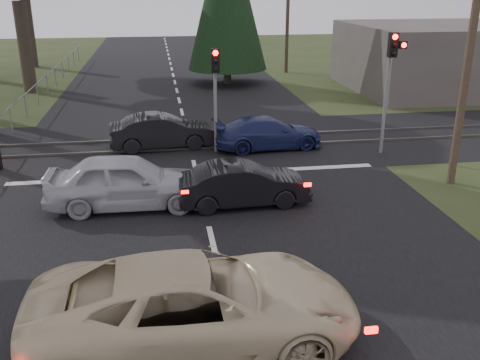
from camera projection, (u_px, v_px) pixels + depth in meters
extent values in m
plane|color=#283518|center=(227.00, 302.00, 11.45)|extent=(120.00, 120.00, 0.00)
cube|color=black|center=(193.00, 159.00, 20.71)|extent=(14.00, 100.00, 0.01)
cube|color=black|center=(189.00, 144.00, 22.56)|extent=(120.00, 8.00, 0.01)
cube|color=silver|center=(197.00, 174.00, 19.04)|extent=(13.00, 0.35, 0.00)
cube|color=#59544C|center=(191.00, 149.00, 21.80)|extent=(120.00, 0.12, 0.10)
cube|color=#59544C|center=(188.00, 138.00, 23.29)|extent=(120.00, 0.12, 0.10)
cylinder|color=slate|center=(385.00, 106.00, 20.76)|extent=(0.14, 0.14, 3.80)
cube|color=black|center=(393.00, 45.00, 19.78)|extent=(0.32, 0.24, 0.90)
sphere|color=#FF0C07|center=(395.00, 37.00, 19.55)|extent=(0.20, 0.20, 0.20)
sphere|color=black|center=(394.00, 45.00, 19.66)|extent=(0.18, 0.18, 0.18)
sphere|color=black|center=(394.00, 54.00, 19.76)|extent=(0.18, 0.18, 0.18)
cube|color=black|center=(403.00, 45.00, 19.83)|extent=(0.28, 0.22, 0.28)
sphere|color=#FF0C07|center=(404.00, 45.00, 19.72)|extent=(0.18, 0.18, 0.18)
cylinder|color=slate|center=(216.00, 113.00, 21.04)|extent=(0.14, 0.14, 3.20)
cube|color=black|center=(215.00, 61.00, 20.16)|extent=(0.32, 0.24, 0.90)
sphere|color=#FF0C07|center=(215.00, 53.00, 19.93)|extent=(0.20, 0.20, 0.20)
sphere|color=black|center=(216.00, 61.00, 20.04)|extent=(0.18, 0.18, 0.18)
sphere|color=black|center=(216.00, 69.00, 20.14)|extent=(0.18, 0.18, 0.18)
cylinder|color=#4C3D2D|center=(470.00, 48.00, 16.67)|extent=(0.26, 0.26, 9.00)
cylinder|color=#4C3D2D|center=(288.00, 10.00, 38.89)|extent=(0.26, 0.26, 9.00)
cylinder|color=#473D33|center=(25.00, 48.00, 32.36)|extent=(0.80, 0.80, 5.40)
cylinder|color=#473D33|center=(29.00, 32.00, 42.25)|extent=(0.80, 0.80, 5.40)
cylinder|color=#473D33|center=(227.00, 69.00, 35.68)|extent=(0.50, 0.50, 2.00)
cube|color=#59514C|center=(463.00, 57.00, 33.73)|extent=(14.00, 10.00, 4.00)
imported|color=beige|center=(195.00, 305.00, 9.86)|extent=(6.16, 2.92, 1.70)
imported|color=black|center=(243.00, 184.00, 16.25)|extent=(4.07, 1.58, 1.32)
imported|color=#ABACB3|center=(126.00, 181.00, 16.05)|extent=(4.85, 2.09, 1.63)
imported|color=navy|center=(268.00, 133.00, 21.83)|extent=(4.58, 2.17, 1.29)
imported|color=black|center=(162.00, 132.00, 21.82)|extent=(4.37, 1.85, 1.40)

